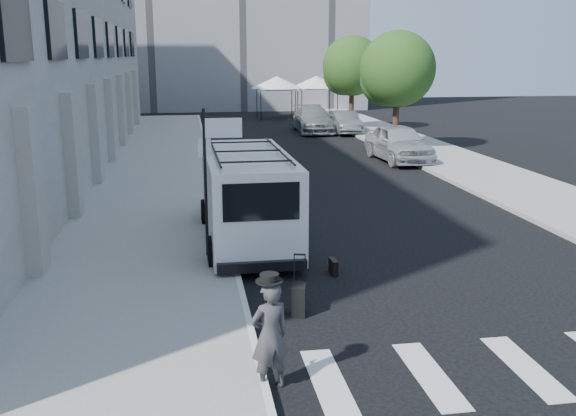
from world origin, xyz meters
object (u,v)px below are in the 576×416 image
object	(u,v)px
parked_car_a	(399,143)
parked_car_b	(344,122)
cargo_van	(247,196)
briefcase	(333,267)
parked_car_c	(313,120)
businessman	(270,336)
suitcase	(299,299)

from	to	relation	value
parked_car_a	parked_car_b	world-z (taller)	parked_car_a
parked_car_b	cargo_van	bearing A→B (deg)	-108.77
briefcase	cargo_van	bearing A→B (deg)	118.44
parked_car_c	briefcase	bearing A→B (deg)	-98.63
briefcase	parked_car_a	xyz separation A→B (m)	(6.51, 14.90, 0.69)
briefcase	parked_car_a	bearing A→B (deg)	64.54
parked_car_c	cargo_van	bearing A→B (deg)	-103.66
businessman	parked_car_c	distance (m)	32.29
suitcase	parked_car_a	xyz separation A→B (m)	(7.68, 17.07, 0.55)
businessman	briefcase	distance (m)	5.31
cargo_van	parked_car_a	bearing A→B (deg)	55.05
parked_car_b	businessman	bearing A→B (deg)	-104.68
parked_car_b	suitcase	bearing A→B (deg)	-104.41
parked_car_b	parked_car_c	world-z (taller)	parked_car_c
briefcase	suitcase	world-z (taller)	suitcase
businessman	parked_car_c	xyz separation A→B (m)	(6.90, 31.55, -0.04)
parked_car_b	parked_car_c	distance (m)	2.05
parked_car_b	parked_car_c	bearing A→B (deg)	152.81
briefcase	parked_car_a	size ratio (longest dim) A/B	0.09
suitcase	businessman	bearing A→B (deg)	-94.77
suitcase	parked_car_a	distance (m)	18.73
parked_car_c	parked_car_b	bearing A→B (deg)	-26.78
parked_car_a	parked_car_c	distance (m)	11.93
parked_car_b	parked_car_c	xyz separation A→B (m)	(-1.80, 0.97, 0.10)
businessman	suitcase	size ratio (longest dim) A/B	1.45
cargo_van	parked_car_c	size ratio (longest dim) A/B	1.16
parked_car_c	businessman	bearing A→B (deg)	-100.74
briefcase	cargo_van	xyz separation A→B (m)	(-1.68, 2.88, 1.06)
businessman	parked_car_a	distance (m)	21.53
suitcase	parked_car_a	size ratio (longest dim) A/B	0.23
businessman	cargo_van	distance (m)	7.74
parked_car_c	parked_car_a	bearing A→B (deg)	-80.26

